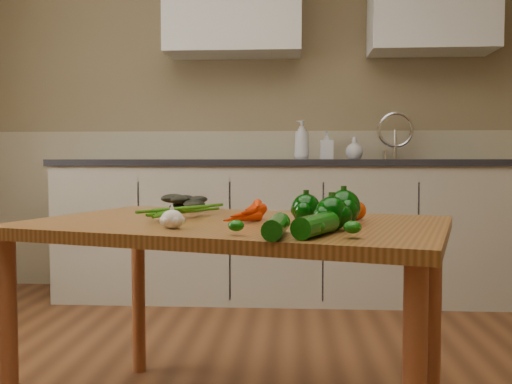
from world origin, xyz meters
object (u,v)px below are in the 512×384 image
object	(u,v)px
pepper_a	(306,209)
zucchini_a	(316,225)
tomato_c	(356,210)
pepper_b	(344,207)
garlic_bulb	(172,219)
soap_bottle_c	(354,148)
soap_bottle_b	(327,145)
carrot_bunch	(229,210)
tomato_a	(305,208)
leafy_greens	(183,199)
table	(235,245)
tomato_b	(328,209)
soap_bottle_a	(302,140)
zucchini_b	(276,226)
pepper_c	(332,214)

from	to	relation	value
pepper_a	zucchini_a	xyz separation A→B (m)	(0.02, -0.30, -0.02)
pepper_a	tomato_c	world-z (taller)	pepper_a
tomato_c	zucchini_a	world-z (taller)	tomato_c
pepper_b	garlic_bulb	bearing A→B (deg)	-162.52
soap_bottle_c	garlic_bulb	distance (m)	2.33
soap_bottle_b	tomato_c	xyz separation A→B (m)	(-0.01, -1.88, -0.27)
carrot_bunch	tomato_a	world-z (taller)	tomato_a
leafy_greens	pepper_b	world-z (taller)	pepper_b
table	zucchini_a	world-z (taller)	zucchini_a
tomato_b	pepper_b	bearing A→B (deg)	-73.81
table	soap_bottle_b	xyz separation A→B (m)	(0.40, 1.94, 0.38)
zucchini_a	soap_bottle_b	bearing A→B (deg)	86.01
tomato_b	soap_bottle_a	bearing A→B (deg)	91.78
carrot_bunch	leafy_greens	bearing A→B (deg)	138.21
tomato_a	soap_bottle_b	bearing A→B (deg)	84.41
pepper_a	zucchini_b	bearing A→B (deg)	-104.41
pepper_a	zucchini_b	size ratio (longest dim) A/B	0.43
soap_bottle_a	carrot_bunch	bearing A→B (deg)	37.76
soap_bottle_c	tomato_b	world-z (taller)	soap_bottle_c
zucchini_a	zucchini_b	xyz separation A→B (m)	(-0.10, -0.01, -0.00)
leafy_greens	zucchini_b	world-z (taller)	leafy_greens
table	pepper_c	xyz separation A→B (m)	(0.29, -0.24, 0.12)
leafy_greens	tomato_c	xyz separation A→B (m)	(0.63, -0.31, -0.02)
pepper_a	zucchini_b	distance (m)	0.33
table	leafy_greens	size ratio (longest dim) A/B	8.00
soap_bottle_b	soap_bottle_c	bearing A→B (deg)	7.31
soap_bottle_c	pepper_c	size ratio (longest dim) A/B	1.60
garlic_bulb	zucchini_b	distance (m)	0.33
table	zucchini_a	xyz separation A→B (m)	(0.24, -0.36, 0.11)
table	pepper_b	bearing A→B (deg)	4.26
garlic_bulb	zucchini_b	world-z (taller)	garlic_bulb
carrot_bunch	pepper_b	bearing A→B (deg)	3.10
carrot_bunch	soap_bottle_c	bearing A→B (deg)	89.46
garlic_bulb	pepper_c	bearing A→B (deg)	-0.65
tomato_c	zucchini_b	distance (m)	0.50
soap_bottle_a	tomato_a	size ratio (longest dim) A/B	3.48
soap_bottle_b	tomato_b	world-z (taller)	soap_bottle_b
soap_bottle_b	garlic_bulb	bearing A→B (deg)	-103.82
pepper_b	tomato_b	bearing A→B (deg)	106.19
soap_bottle_a	carrot_bunch	size ratio (longest dim) A/B	1.08
garlic_bulb	zucchini_a	xyz separation A→B (m)	(0.40, -0.13, 0.00)
soap_bottle_b	zucchini_b	bearing A→B (deg)	-95.78
pepper_c	soap_bottle_c	bearing A→B (deg)	82.36
pepper_b	soap_bottle_a	bearing A→B (deg)	92.72
soap_bottle_b	pepper_a	world-z (taller)	soap_bottle_b
soap_bottle_a	zucchini_b	world-z (taller)	soap_bottle_a
tomato_b	tomato_c	size ratio (longest dim) A/B	1.14
zucchini_a	zucchini_b	distance (m)	0.10
pepper_c	garlic_bulb	bearing A→B (deg)	179.35
table	soap_bottle_c	xyz separation A→B (m)	(0.59, 1.96, 0.36)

